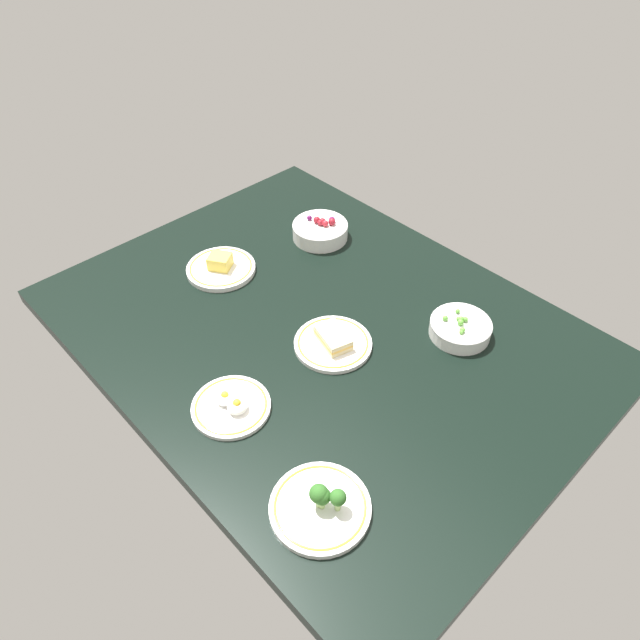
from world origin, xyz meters
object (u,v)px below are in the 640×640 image
(bowl_berries, at_px, (320,230))
(plate_eggs, at_px, (231,406))
(plate_broccoli, at_px, (321,506))
(bowl_peas, at_px, (460,328))
(plate_sandwich, at_px, (333,342))
(plate_cheese, at_px, (221,267))

(bowl_berries, distance_m, plate_eggs, 0.70)
(plate_broccoli, xyz_separation_m, plate_eggs, (-0.32, 0.02, -0.01))
(plate_broccoli, distance_m, plate_eggs, 0.32)
(bowl_peas, relative_size, plate_broccoli, 0.78)
(bowl_peas, bearing_deg, plate_broccoli, -79.52)
(plate_sandwich, height_order, plate_eggs, same)
(bowl_peas, xyz_separation_m, plate_sandwich, (-0.19, -0.26, -0.01))
(plate_cheese, distance_m, plate_sandwich, 0.44)
(bowl_berries, xyz_separation_m, plate_eggs, (0.35, -0.61, -0.02))
(bowl_peas, relative_size, plate_eggs, 0.87)
(bowl_berries, xyz_separation_m, plate_broccoli, (0.67, -0.63, -0.01))
(plate_cheese, relative_size, bowl_peas, 1.26)
(plate_sandwich, xyz_separation_m, plate_eggs, (-0.02, -0.31, -0.00))
(bowl_berries, relative_size, plate_eggs, 0.95)
(plate_sandwich, bearing_deg, plate_cheese, -176.96)
(bowl_berries, relative_size, plate_broccoli, 0.85)
(plate_eggs, bearing_deg, plate_broccoli, -4.44)
(plate_broccoli, bearing_deg, bowl_berries, 136.53)
(bowl_berries, bearing_deg, plate_eggs, -60.30)
(plate_cheese, xyz_separation_m, plate_broccoli, (0.74, -0.31, 0.00))
(bowl_berries, xyz_separation_m, plate_sandwich, (0.36, -0.30, -0.02))
(plate_sandwich, bearing_deg, bowl_berries, 140.35)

